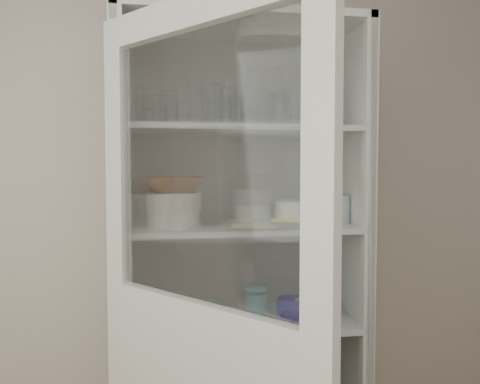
# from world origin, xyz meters

# --- Properties ---
(wall_back) EXTENTS (3.60, 0.02, 2.60)m
(wall_back) POSITION_xyz_m (0.00, 1.50, 1.30)
(wall_back) COLOR #B6AB9D
(wall_back) RESTS_ON ground
(pantry_cabinet) EXTENTS (1.00, 0.45, 2.10)m
(pantry_cabinet) POSITION_xyz_m (0.20, 1.34, 0.94)
(pantry_cabinet) COLOR beige
(pantry_cabinet) RESTS_ON floor
(cupboard_door) EXTENTS (0.61, 0.71, 2.00)m
(cupboard_door) POSITION_xyz_m (-0.01, 0.71, 0.87)
(cupboard_door) COLOR beige
(cupboard_door) RESTS_ON floor
(tumbler_0) EXTENTS (0.07, 0.07, 0.13)m
(tumbler_0) POSITION_xyz_m (-0.21, 1.11, 1.72)
(tumbler_0) COLOR silver
(tumbler_0) RESTS_ON shelf_glass
(tumbler_1) EXTENTS (0.08, 0.08, 0.13)m
(tumbler_1) POSITION_xyz_m (0.08, 1.12, 1.72)
(tumbler_1) COLOR silver
(tumbler_1) RESTS_ON shelf_glass
(tumbler_2) EXTENTS (0.09, 0.09, 0.14)m
(tumbler_2) POSITION_xyz_m (0.13, 1.14, 1.73)
(tumbler_2) COLOR silver
(tumbler_2) RESTS_ON shelf_glass
(tumbler_3) EXTENTS (0.07, 0.07, 0.13)m
(tumbler_3) POSITION_xyz_m (0.33, 1.17, 1.73)
(tumbler_3) COLOR silver
(tumbler_3) RESTS_ON shelf_glass
(tumbler_4) EXTENTS (0.09, 0.09, 0.14)m
(tumbler_4) POSITION_xyz_m (0.46, 1.15, 1.73)
(tumbler_4) COLOR silver
(tumbler_4) RESTS_ON shelf_glass
(tumbler_5) EXTENTS (0.10, 0.10, 0.15)m
(tumbler_5) POSITION_xyz_m (0.41, 1.16, 1.74)
(tumbler_5) COLOR silver
(tumbler_5) RESTS_ON shelf_glass
(tumbler_6) EXTENTS (0.09, 0.09, 0.15)m
(tumbler_6) POSITION_xyz_m (0.50, 1.16, 1.74)
(tumbler_6) COLOR silver
(tumbler_6) RESTS_ON shelf_glass
(tumbler_7) EXTENTS (0.08, 0.08, 0.13)m
(tumbler_7) POSITION_xyz_m (-0.13, 1.27, 1.72)
(tumbler_7) COLOR silver
(tumbler_7) RESTS_ON shelf_glass
(tumbler_8) EXTENTS (0.09, 0.09, 0.15)m
(tumbler_8) POSITION_xyz_m (-0.09, 1.29, 1.74)
(tumbler_8) COLOR silver
(tumbler_8) RESTS_ON shelf_glass
(tumbler_9) EXTENTS (0.09, 0.09, 0.14)m
(tumbler_9) POSITION_xyz_m (0.19, 1.30, 1.73)
(tumbler_9) COLOR silver
(tumbler_9) RESTS_ON shelf_glass
(tumbler_10) EXTENTS (0.07, 0.07, 0.13)m
(tumbler_10) POSITION_xyz_m (0.32, 1.27, 1.73)
(tumbler_10) COLOR silver
(tumbler_10) RESTS_ON shelf_glass
(tumbler_11) EXTENTS (0.10, 0.10, 0.15)m
(tumbler_11) POSITION_xyz_m (0.24, 1.26, 1.74)
(tumbler_11) COLOR silver
(tumbler_11) RESTS_ON shelf_glass
(goblet_0) EXTENTS (0.07, 0.07, 0.16)m
(goblet_0) POSITION_xyz_m (-0.18, 1.35, 1.74)
(goblet_0) COLOR silver
(goblet_0) RESTS_ON shelf_glass
(goblet_1) EXTENTS (0.07, 0.07, 0.16)m
(goblet_1) POSITION_xyz_m (0.14, 1.38, 1.74)
(goblet_1) COLOR silver
(goblet_1) RESTS_ON shelf_glass
(goblet_2) EXTENTS (0.08, 0.08, 0.18)m
(goblet_2) POSITION_xyz_m (0.33, 1.35, 1.75)
(goblet_2) COLOR silver
(goblet_2) RESTS_ON shelf_glass
(goblet_3) EXTENTS (0.08, 0.08, 0.18)m
(goblet_3) POSITION_xyz_m (0.61, 1.38, 1.75)
(goblet_3) COLOR silver
(goblet_3) RESTS_ON shelf_glass
(plate_stack_front) EXTENTS (0.21, 0.21, 0.07)m
(plate_stack_front) POSITION_xyz_m (-0.08, 1.21, 1.30)
(plate_stack_front) COLOR white
(plate_stack_front) RESTS_ON shelf_plates
(plate_stack_back) EXTENTS (0.20, 0.20, 0.11)m
(plate_stack_back) POSITION_xyz_m (-0.09, 1.41, 1.32)
(plate_stack_back) COLOR white
(plate_stack_back) RESTS_ON shelf_plates
(cream_bowl) EXTENTS (0.26, 0.26, 0.07)m
(cream_bowl) POSITION_xyz_m (-0.08, 1.21, 1.37)
(cream_bowl) COLOR silver
(cream_bowl) RESTS_ON plate_stack_front
(terracotta_bowl) EXTENTS (0.27, 0.27, 0.06)m
(terracotta_bowl) POSITION_xyz_m (-0.08, 1.21, 1.43)
(terracotta_bowl) COLOR brown
(terracotta_bowl) RESTS_ON cream_bowl
(glass_platter) EXTENTS (0.37, 0.37, 0.02)m
(glass_platter) POSITION_xyz_m (0.42, 1.24, 1.27)
(glass_platter) COLOR silver
(glass_platter) RESTS_ON shelf_plates
(yellow_trivet) EXTENTS (0.22, 0.22, 0.01)m
(yellow_trivet) POSITION_xyz_m (0.42, 1.24, 1.29)
(yellow_trivet) COLOR yellow
(yellow_trivet) RESTS_ON glass_platter
(white_ramekin) EXTENTS (0.20, 0.20, 0.06)m
(white_ramekin) POSITION_xyz_m (0.42, 1.24, 1.33)
(white_ramekin) COLOR white
(white_ramekin) RESTS_ON yellow_trivet
(grey_bowl_stack) EXTENTS (0.13, 0.13, 0.12)m
(grey_bowl_stack) POSITION_xyz_m (0.61, 1.27, 1.32)
(grey_bowl_stack) COLOR #B3BFBF
(grey_bowl_stack) RESTS_ON shelf_plates
(mug_blue) EXTENTS (0.13, 0.13, 0.10)m
(mug_blue) POSITION_xyz_m (0.40, 1.19, 0.91)
(mug_blue) COLOR #121089
(mug_blue) RESTS_ON shelf_mugs
(mug_teal) EXTENTS (0.12, 0.12, 0.10)m
(mug_teal) POSITION_xyz_m (0.56, 1.33, 0.91)
(mug_teal) COLOR teal
(mug_teal) RESTS_ON shelf_mugs
(mug_white) EXTENTS (0.13, 0.13, 0.10)m
(mug_white) POSITION_xyz_m (0.46, 1.16, 0.91)
(mug_white) COLOR white
(mug_white) RESTS_ON shelf_mugs
(teal_jar) EXTENTS (0.10, 0.10, 0.12)m
(teal_jar) POSITION_xyz_m (0.28, 1.29, 0.92)
(teal_jar) COLOR teal
(teal_jar) RESTS_ON shelf_mugs
(measuring_cups) EXTENTS (0.10, 0.10, 0.04)m
(measuring_cups) POSITION_xyz_m (-0.13, 1.18, 0.88)
(measuring_cups) COLOR #B8B8B8
(measuring_cups) RESTS_ON shelf_mugs
(white_canister) EXTENTS (0.13, 0.13, 0.14)m
(white_canister) POSITION_xyz_m (-0.21, 1.33, 0.93)
(white_canister) COLOR white
(white_canister) RESTS_ON shelf_mugs
(tumbler_12) EXTENTS (0.08, 0.08, 0.15)m
(tumbler_12) POSITION_xyz_m (0.07, 1.13, 1.74)
(tumbler_12) COLOR silver
(tumbler_12) RESTS_ON shelf_glass
(tumbler_13) EXTENTS (0.06, 0.06, 0.12)m
(tumbler_13) POSITION_xyz_m (0.36, 1.20, 1.72)
(tumbler_13) COLOR silver
(tumbler_13) RESTS_ON shelf_glass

